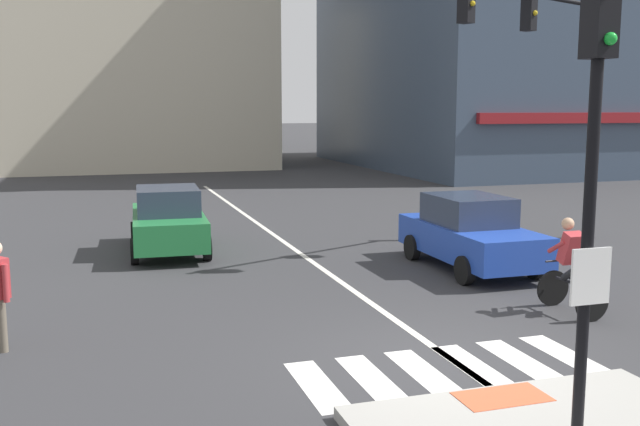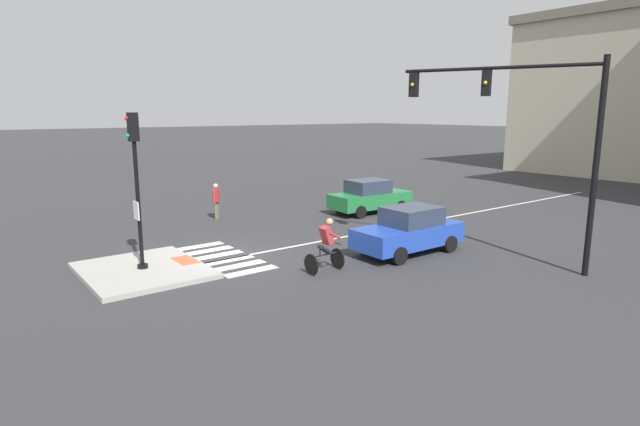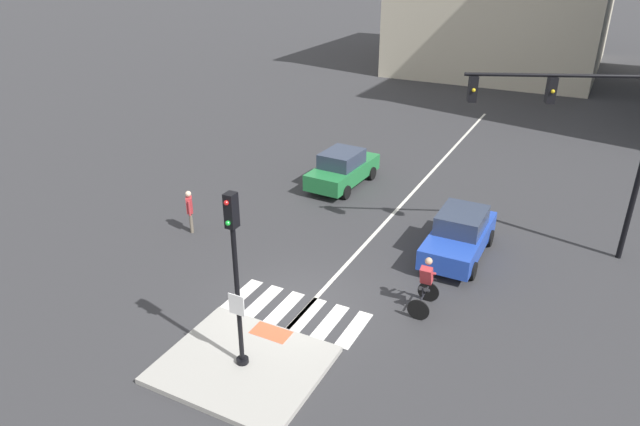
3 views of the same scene
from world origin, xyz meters
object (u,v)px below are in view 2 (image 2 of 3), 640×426
(car_green_westbound_far, at_px, (370,197))
(car_blue_eastbound_mid, at_px, (409,230))
(traffic_light_mast, at_px, (529,123))
(cyclist, at_px, (326,244))
(signal_pole, at_px, (136,177))
(pedestrian_at_curb_left, at_px, (216,198))

(car_green_westbound_far, bearing_deg, car_blue_eastbound_mid, -31.82)
(traffic_light_mast, xyz_separation_m, cyclist, (-3.32, -5.30, -3.69))
(traffic_light_mast, relative_size, car_green_westbound_far, 1.55)
(signal_pole, distance_m, traffic_light_mast, 12.05)
(signal_pole, relative_size, traffic_light_mast, 0.73)
(car_green_westbound_far, height_order, cyclist, cyclist)
(car_blue_eastbound_mid, height_order, car_green_westbound_far, same)
(signal_pole, xyz_separation_m, pedestrian_at_curb_left, (-6.00, 5.45, -2.02))
(cyclist, bearing_deg, car_green_westbound_far, 129.48)
(pedestrian_at_curb_left, bearing_deg, car_green_westbound_far, 64.97)
(traffic_light_mast, bearing_deg, pedestrian_at_curb_left, -160.56)
(car_green_westbound_far, xyz_separation_m, cyclist, (6.21, -7.54, 0.06))
(car_blue_eastbound_mid, xyz_separation_m, pedestrian_at_curb_left, (-9.40, -2.82, 0.17))
(traffic_light_mast, height_order, car_green_westbound_far, traffic_light_mast)
(car_blue_eastbound_mid, bearing_deg, cyclist, -90.88)
(traffic_light_mast, xyz_separation_m, car_blue_eastbound_mid, (-3.27, -1.65, -3.76))
(car_blue_eastbound_mid, bearing_deg, traffic_light_mast, 26.74)
(signal_pole, xyz_separation_m, car_blue_eastbound_mid, (3.39, 8.27, -2.19))
(car_green_westbound_far, relative_size, pedestrian_at_curb_left, 2.51)
(pedestrian_at_curb_left, bearing_deg, traffic_light_mast, 19.44)
(traffic_light_mast, distance_m, car_green_westbound_far, 10.49)
(pedestrian_at_curb_left, bearing_deg, car_blue_eastbound_mid, 16.72)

